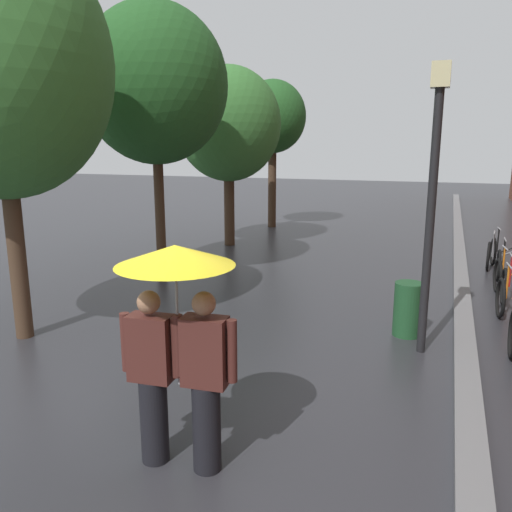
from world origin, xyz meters
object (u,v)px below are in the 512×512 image
street_tree_1 (155,85)px  street_lamp_post (432,189)px  couple_under_umbrella (177,327)px  street_tree_3 (273,118)px  litter_bin (408,309)px  street_tree_2 (228,125)px  parked_bicycle_7 (512,257)px

street_tree_1 → street_lamp_post: size_ratio=1.47×
couple_under_umbrella → street_lamp_post: bearing=61.4°
street_tree_1 → street_lamp_post: bearing=-22.2°
street_tree_3 → street_lamp_post: size_ratio=1.30×
street_tree_3 → litter_bin: bearing=-59.8°
street_tree_3 → street_lamp_post: street_tree_3 is taller
street_tree_3 → couple_under_umbrella: bearing=-74.3°
street_lamp_post → street_tree_1: bearing=157.8°
street_tree_3 → couple_under_umbrella: street_tree_3 is taller
street_tree_2 → street_lamp_post: street_tree_2 is taller
street_tree_2 → street_tree_3: street_tree_3 is taller
street_tree_1 → litter_bin: bearing=-17.6°
street_tree_3 → litter_bin: 11.52m
couple_under_umbrella → parked_bicycle_7: bearing=68.3°
parked_bicycle_7 → couple_under_umbrella: bearing=-111.7°
street_tree_3 → litter_bin: size_ratio=6.09×
litter_bin → couple_under_umbrella: bearing=-112.1°
street_tree_1 → litter_bin: (5.47, -1.74, -3.73)m
street_tree_3 → parked_bicycle_7: (7.49, -4.52, -3.49)m
couple_under_umbrella → litter_bin: couple_under_umbrella is taller
parked_bicycle_7 → street_tree_2: bearing=173.9°
parked_bicycle_7 → couple_under_umbrella: couple_under_umbrella is taller
street_lamp_post → litter_bin: size_ratio=4.67×
street_tree_3 → couple_under_umbrella: size_ratio=2.48×
street_lamp_post → litter_bin: street_lamp_post is taller
parked_bicycle_7 → litter_bin: 5.36m
parked_bicycle_7 → street_lamp_post: size_ratio=0.29×
street_tree_1 → street_tree_3: bearing=90.5°
street_tree_3 → parked_bicycle_7: street_tree_3 is taller
street_tree_2 → couple_under_umbrella: street_tree_2 is taller
parked_bicycle_7 → street_lamp_post: street_lamp_post is taller
parked_bicycle_7 → couple_under_umbrella: size_ratio=0.55×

